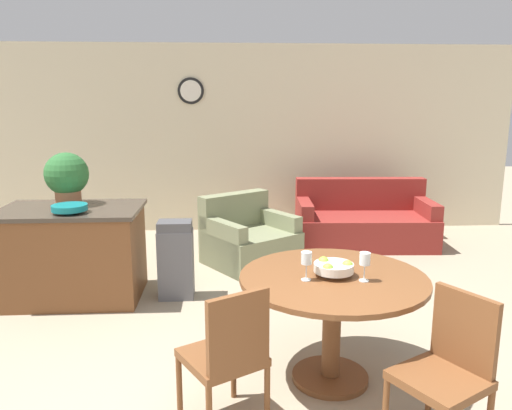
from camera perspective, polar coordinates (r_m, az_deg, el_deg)
The scene contains 13 objects.
wall_back at distance 7.37m, azimuth -1.54°, elevation 7.54°, with size 8.00×0.09×2.70m.
dining_table at distance 3.46m, azimuth 8.74°, elevation -10.69°, with size 1.26×1.26×0.76m.
dining_chair_near_left at distance 2.99m, azimuth -3.22°, elevation -16.44°, with size 0.57×0.57×0.89m.
dining_chair_near_right at distance 3.04m, azimuth 21.15°, elevation -16.70°, with size 0.57×0.57×0.89m.
fruit_bowl at distance 3.38m, azimuth 8.84°, elevation -7.06°, with size 0.27×0.27×0.11m.
wine_glass_left at distance 3.25m, azimuth 5.79°, elevation -6.20°, with size 0.07×0.07×0.19m.
wine_glass_right at distance 3.30m, azimuth 12.34°, elevation -6.18°, with size 0.07×0.07×0.19m.
kitchen_island at distance 5.18m, azimuth -20.16°, elevation -5.19°, with size 1.33×0.87×0.90m.
teal_bowl at distance 4.84m, azimuth -20.53°, elevation -0.30°, with size 0.32×0.32×0.08m.
potted_plant at distance 5.20m, azimuth -20.82°, elevation 3.07°, with size 0.42×0.42×0.51m.
trash_bin at distance 4.96m, azimuth -9.15°, elevation -6.21°, with size 0.34×0.25×0.77m.
couch at distance 6.86m, azimuth 12.19°, elevation -2.02°, with size 1.82×1.01×0.86m.
armchair at distance 5.93m, azimuth -0.87°, elevation -4.08°, with size 1.24×1.23×0.81m.
Camera 1 is at (-0.25, -2.11, 1.91)m, focal length 35.00 mm.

